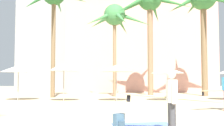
{
  "coord_description": "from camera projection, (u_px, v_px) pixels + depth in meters",
  "views": [
    {
      "loc": [
        0.5,
        -5.76,
        1.36
      ],
      "look_at": [
        0.47,
        4.02,
        1.96
      ],
      "focal_mm": 45.29,
      "sensor_mm": 36.0,
      "label": 1
    }
  ],
  "objects": [
    {
      "name": "cafe_umbrella_1",
      "position": [
        65.0,
        67.0,
        18.39
      ],
      "size": [
        2.07,
        2.07,
        2.44
      ],
      "color": "gray",
      "rests_on": "ground"
    },
    {
      "name": "backpack",
      "position": [
        120.0,
        121.0,
        7.95
      ],
      "size": [
        0.35,
        0.35,
        0.42
      ],
      "rotation": [
        0.0,
        0.0,
        5.36
      ],
      "color": "#3F5E79",
      "rests_on": "ground"
    },
    {
      "name": "palm_tree_right",
      "position": [
        151.0,
        6.0,
        24.73
      ],
      "size": [
        6.96,
        6.82,
        9.6
      ],
      "color": "#896B4C",
      "rests_on": "ground"
    },
    {
      "name": "cafe_umbrella_0",
      "position": [
        117.0,
        68.0,
        18.52
      ],
      "size": [
        2.19,
        2.19,
        2.36
      ],
      "color": "gray",
      "rests_on": "ground"
    },
    {
      "name": "palm_tree_left",
      "position": [
        55.0,
        0.0,
        22.85
      ],
      "size": [
        5.32,
        5.22,
        9.35
      ],
      "color": "brown",
      "rests_on": "ground"
    },
    {
      "name": "beach_towel",
      "position": [
        144.0,
        125.0,
        8.53
      ],
      "size": [
        1.99,
        1.33,
        0.01
      ],
      "primitive_type": "cube",
      "rotation": [
        0.0,
        0.0,
        0.19
      ],
      "color": "#6684E0",
      "rests_on": "ground"
    },
    {
      "name": "palm_tree_center",
      "position": [
        204.0,
        4.0,
        24.88
      ],
      "size": [
        6.4,
        6.55,
        9.9
      ],
      "color": "brown",
      "rests_on": "ground"
    },
    {
      "name": "person_mid_left",
      "position": [
        171.0,
        98.0,
        7.23
      ],
      "size": [
        2.7,
        0.98,
        1.63
      ],
      "rotation": [
        0.0,
        0.0,
        6.27
      ],
      "color": "#3D3D42",
      "rests_on": "ground"
    },
    {
      "name": "cafe_umbrella_4",
      "position": [
        168.0,
        70.0,
        18.67
      ],
      "size": [
        2.21,
        2.21,
        2.22
      ],
      "color": "gray",
      "rests_on": "ground"
    },
    {
      "name": "hotel_pink",
      "position": [
        139.0,
        39.0,
        36.01
      ],
      "size": [
        17.15,
        9.15,
        13.21
      ],
      "primitive_type": "cube",
      "color": "#DB9989",
      "rests_on": "ground"
    },
    {
      "name": "cafe_umbrella_3",
      "position": [
        19.0,
        69.0,
        19.14
      ],
      "size": [
        2.37,
        2.37,
        2.38
      ],
      "color": "gray",
      "rests_on": "ground"
    },
    {
      "name": "palm_tree_far_right",
      "position": [
        115.0,
        19.0,
        24.17
      ],
      "size": [
        5.61,
        5.75,
        7.89
      ],
      "color": "#896B4C",
      "rests_on": "ground"
    }
  ]
}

